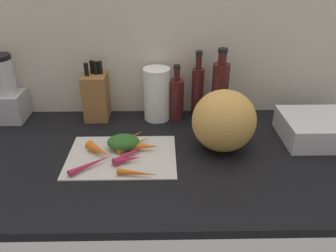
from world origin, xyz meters
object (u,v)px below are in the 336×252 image
object	(u,v)px
paper_towel_roll	(157,94)
bottle_0	(177,98)
winter_squash	(224,121)
knife_block	(96,96)
carrot_5	(144,146)
dish_rack	(315,128)
blender_appliance	(6,93)
carrot_0	(129,138)
carrot_6	(98,150)
carrot_7	(91,164)
carrot_1	(135,144)
bottle_2	(220,91)
carrot_3	(130,154)
bottle_1	(197,90)
carrot_4	(138,173)
cutting_board	(122,156)
carrot_2	(127,159)

from	to	relation	value
paper_towel_roll	bottle_0	distance (cm)	8.80
paper_towel_roll	winter_squash	bearing A→B (deg)	-46.54
knife_block	carrot_5	bearing A→B (deg)	-53.54
dish_rack	blender_appliance	bearing A→B (deg)	171.18
carrot_0	carrot_6	world-z (taller)	carrot_6
bottle_0	carrot_7	bearing A→B (deg)	-129.22
carrot_1	dish_rack	xyz separation A→B (cm)	(71.37, 5.69, 2.84)
carrot_6	bottle_2	bearing A→B (deg)	30.83
carrot_1	carrot_5	distance (cm)	4.79
carrot_3	bottle_1	size ratio (longest dim) A/B	0.52
carrot_5	paper_towel_roll	xyz separation A→B (cm)	(4.52, 28.58, 9.21)
carrot_4	knife_block	world-z (taller)	knife_block
carrot_6	knife_block	bearing A→B (deg)	99.47
carrot_4	knife_block	bearing A→B (deg)	114.09
carrot_0	carrot_7	size ratio (longest dim) A/B	0.95
cutting_board	winter_squash	world-z (taller)	winter_squash
carrot_4	paper_towel_roll	bearing A→B (deg)	82.21
paper_towel_roll	carrot_6	bearing A→B (deg)	-124.49
bottle_2	dish_rack	size ratio (longest dim) A/B	1.24
carrot_4	paper_towel_roll	xyz separation A→B (cm)	(6.11, 44.69, 9.82)
cutting_board	blender_appliance	xyz separation A→B (cm)	(-52.57, 31.89, 12.24)
carrot_1	carrot_2	distance (cm)	11.23
bottle_2	blender_appliance	bearing A→B (deg)	178.65
bottle_1	bottle_2	xyz separation A→B (cm)	(9.15, -4.57, 1.58)
carrot_5	bottle_2	xyz separation A→B (cm)	(31.68, 26.46, 11.44)
carrot_6	bottle_2	xyz separation A→B (cm)	(48.51, 28.96, 11.30)
bottle_0	carrot_4	bearing A→B (deg)	-108.56
carrot_2	carrot_5	xyz separation A→B (cm)	(5.77, 8.03, 0.44)
cutting_board	carrot_1	xyz separation A→B (cm)	(4.60, 6.26, 1.44)
bottle_1	dish_rack	distance (cm)	50.95
carrot_3	bottle_2	xyz separation A→B (cm)	(36.74, 30.85, 11.78)
blender_appliance	carrot_5	bearing A→B (deg)	-25.20
knife_block	blender_appliance	size ratio (longest dim) A/B	0.88
carrot_0	carrot_4	bearing A→B (deg)	-77.88
bottle_1	carrot_5	bearing A→B (deg)	-125.99
knife_block	paper_towel_roll	size ratio (longest dim) A/B	1.11
carrot_3	winter_squash	bearing A→B (deg)	10.69
cutting_board	carrot_0	bearing A→B (deg)	80.59
blender_appliance	carrot_2	bearing A→B (deg)	-33.65
bottle_2	paper_towel_roll	bearing A→B (deg)	175.54
carrot_6	blender_appliance	size ratio (longest dim) A/B	0.38
paper_towel_roll	dish_rack	bearing A→B (deg)	-17.47
cutting_board	carrot_1	size ratio (longest dim) A/B	2.46
paper_towel_roll	bottle_1	size ratio (longest dim) A/B	0.78
cutting_board	bottle_0	xyz separation A→B (cm)	(21.38, 30.89, 9.51)
carrot_5	carrot_6	world-z (taller)	carrot_6
carrot_0	blender_appliance	distance (cm)	59.40
carrot_2	carrot_7	distance (cm)	12.48
paper_towel_roll	carrot_7	bearing A→B (deg)	-119.98
blender_appliance	paper_towel_roll	bearing A→B (deg)	-0.05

